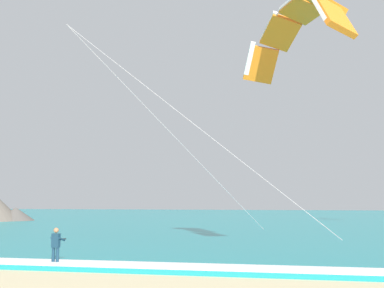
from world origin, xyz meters
name	(u,v)px	position (x,y,z in m)	size (l,w,h in m)	color
sea	(257,218)	(0.00, 70.25, 0.10)	(200.00, 120.00, 0.20)	teal
surf_foam	(157,265)	(0.00, 11.25, 0.22)	(200.00, 1.82, 0.04)	white
surfboard	(55,267)	(-4.59, 11.32, 0.03)	(0.55, 1.43, 0.09)	white
kitesurfer	(56,245)	(-4.59, 11.34, 0.94)	(0.55, 0.54, 1.69)	#143347
kite_primary	(296,26)	(5.89, 16.83, 12.01)	(13.15, 9.37, 12.25)	orange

